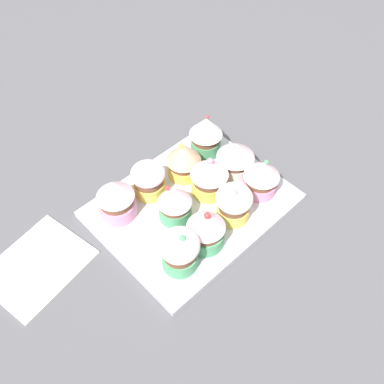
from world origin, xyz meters
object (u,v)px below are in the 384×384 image
cupcake_4 (237,159)px  cupcake_9 (206,227)px  napkin (37,265)px  cupcake_5 (208,174)px  cupcake_1 (184,159)px  cupcake_2 (148,179)px  cupcake_6 (173,201)px  cupcake_3 (116,198)px  cupcake_0 (206,134)px  baking_tray (192,206)px  cupcake_7 (262,176)px  cupcake_8 (234,203)px  cupcake_10 (180,250)px

cupcake_4 → cupcake_9: size_ratio=0.83×
cupcake_9 → napkin: size_ratio=0.55×
cupcake_5 → napkin: bearing=-15.3°
cupcake_9 → cupcake_4: bearing=-155.0°
cupcake_1 → cupcake_4: 8.99cm
cupcake_1 → cupcake_2: (6.87, -1.09, -0.53)cm
cupcake_6 → cupcake_3: bearing=-46.7°
cupcake_0 → baking_tray: bearing=34.9°
cupcake_2 → cupcake_3: 6.52cm
cupcake_0 → cupcake_7: (-0.00, 12.87, -0.46)cm
cupcake_8 → cupcake_0: bearing=-118.1°
napkin → cupcake_3: bearing=175.0°
cupcake_4 → cupcake_10: size_ratio=0.88×
cupcake_5 → cupcake_0: bearing=-133.1°
cupcake_6 → cupcake_9: bearing=90.1°
cupcake_3 → cupcake_6: 8.96cm
baking_tray → cupcake_10: cupcake_10 is taller
cupcake_2 → cupcake_8: (-6.29, 13.12, 0.29)cm
cupcake_9 → cupcake_6: bearing=-89.9°
cupcake_10 → baking_tray: bearing=-142.7°
baking_tray → cupcake_1: cupcake_1 is taller
cupcake_1 → cupcake_3: bearing=-5.1°
cupcake_5 → cupcake_8: (0.94, 6.73, -0.44)cm
cupcake_6 → cupcake_9: size_ratio=0.90×
cupcake_3 → cupcake_6: size_ratio=1.05×
cupcake_7 → cupcake_5: bearing=-45.2°
cupcake_1 → cupcake_9: size_ratio=0.91×
cupcake_7 → cupcake_9: size_ratio=0.89×
cupcake_2 → cupcake_4: cupcake_4 is taller
cupcake_1 → cupcake_10: (12.60, 12.62, 0.13)cm
baking_tray → cupcake_6: bearing=-5.9°
cupcake_6 → cupcake_7: bearing=155.7°
cupcake_1 → napkin: cupcake_1 is taller
cupcake_5 → cupcake_10: (12.96, 7.32, -0.07)cm
cupcake_2 → cupcake_4: (-13.48, 7.18, 0.37)cm
cupcake_4 → cupcake_5: (6.25, -0.79, 0.36)cm
cupcake_7 → cupcake_0: bearing=-90.0°
cupcake_10 → cupcake_8: bearing=-177.2°
cupcake_6 → cupcake_10: 9.07cm
cupcake_5 → cupcake_8: cupcake_5 is taller
cupcake_9 → baking_tray: bearing=-118.3°
cupcake_9 → cupcake_2: bearing=-91.4°
cupcake_3 → cupcake_7: size_ratio=1.06×
baking_tray → cupcake_6: (3.69, -0.38, 4.15)cm
cupcake_4 → cupcake_3: bearing=-20.0°
baking_tray → cupcake_10: 12.23cm
cupcake_2 → cupcake_7: cupcake_7 is taller
cupcake_7 → cupcake_10: bearing=3.2°
cupcake_3 → cupcake_8: cupcake_3 is taller
baking_tray → cupcake_4: 10.94cm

